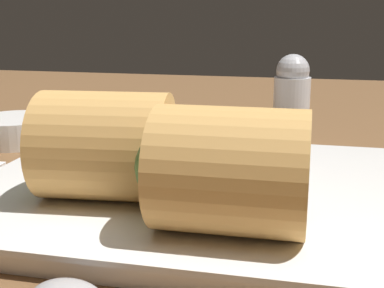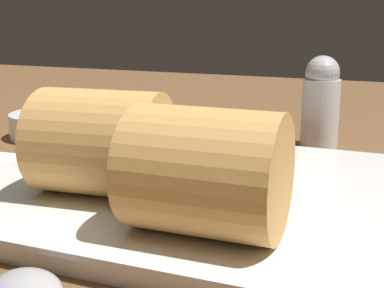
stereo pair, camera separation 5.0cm
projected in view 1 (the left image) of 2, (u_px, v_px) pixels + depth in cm
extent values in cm
cube|color=brown|center=(216.00, 228.00, 33.80)|extent=(180.00, 140.00, 2.00)
cube|color=white|center=(192.00, 195.00, 35.19)|extent=(27.16, 23.00, 1.20)
cube|color=white|center=(192.00, 184.00, 35.01)|extent=(28.24, 23.92, 0.30)
cylinder|color=#DBA356|center=(106.00, 146.00, 31.31)|extent=(8.13, 7.06, 6.39)
sphere|color=#6B9E47|center=(59.00, 144.00, 31.67)|extent=(4.15, 4.15, 4.15)
cylinder|color=#DBA356|center=(231.00, 171.00, 26.49)|extent=(7.65, 6.48, 6.39)
sphere|color=#56843D|center=(175.00, 167.00, 27.07)|extent=(4.15, 4.15, 4.15)
cylinder|color=white|center=(15.00, 130.00, 51.09)|extent=(7.76, 7.76, 2.47)
cylinder|color=#477038|center=(15.00, 120.00, 50.84)|extent=(6.36, 6.36, 0.44)
cylinder|color=white|center=(68.00, 111.00, 60.96)|extent=(7.76, 7.76, 2.47)
cylinder|color=maroon|center=(67.00, 102.00, 60.71)|extent=(6.36, 6.36, 0.44)
cylinder|color=silver|center=(291.00, 110.00, 50.68)|extent=(3.44, 3.44, 6.30)
sphere|color=#B7B7BC|center=(293.00, 71.00, 49.76)|extent=(3.09, 3.09, 3.09)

